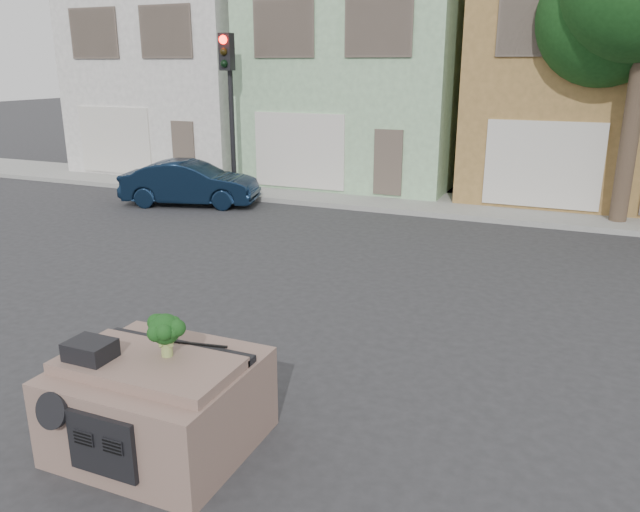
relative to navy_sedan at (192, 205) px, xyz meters
The scene contains 11 objects.
ground_plane 10.42m from the navy_sedan, 48.15° to the right, with size 120.00×120.00×0.00m, color #303033.
sidewalk 7.47m from the navy_sedan, 21.48° to the left, with size 40.00×3.00×0.15m, color gray.
townhouse_white 8.72m from the navy_sedan, 120.99° to the left, with size 7.20×8.20×7.55m, color silver.
townhouse_mint 8.46m from the navy_sedan, 62.85° to the left, with size 7.20×8.20×7.55m, color #98C394.
townhouse_tan 13.40m from the navy_sedan, 31.59° to the left, with size 7.20×8.20×7.55m, color olive.
navy_sedan is the anchor object (origin of this frame).
traffic_signal 3.12m from the navy_sedan, 75.35° to the left, with size 0.40×0.40×5.10m, color black.
car_dashboard 12.83m from the navy_sedan, 57.13° to the right, with size 2.00×1.80×1.12m, color #7D6155.
instrument_hump 12.87m from the navy_sedan, 60.16° to the right, with size 0.48×0.38×0.20m, color black.
wiper_arm 12.71m from the navy_sedan, 55.14° to the right, with size 0.70×0.03×0.02m, color black.
broccoli 12.94m from the navy_sedan, 56.59° to the right, with size 0.40×0.40×0.49m, color #123811.
Camera 1 is at (4.04, -7.95, 4.12)m, focal length 35.00 mm.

